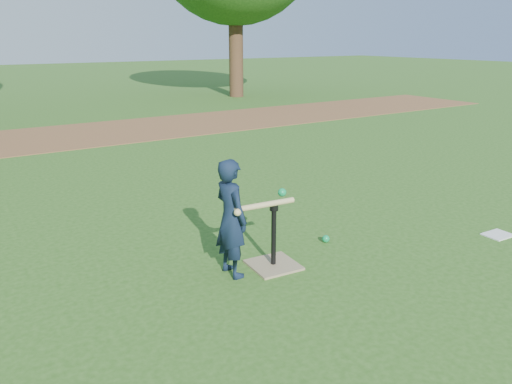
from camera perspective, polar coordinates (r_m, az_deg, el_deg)
ground at (r=5.04m, az=4.14°, el=-6.81°), size 80.00×80.00×0.00m
dirt_strip at (r=11.68m, az=-18.65°, el=6.30°), size 24.00×3.00×0.01m
child at (r=4.39m, az=-2.87°, el=-3.01°), size 0.27×0.40×1.07m
wiffle_ball_ground at (r=5.28m, az=7.98°, el=-5.32°), size 0.08×0.08×0.08m
clipboard at (r=6.02m, az=25.91°, el=-4.42°), size 0.31×0.24×0.01m
batting_tee at (r=4.69m, az=2.01°, el=-7.23°), size 0.46×0.46×0.61m
swing_action at (r=4.44m, az=1.09°, el=-1.25°), size 0.64×0.22×0.11m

